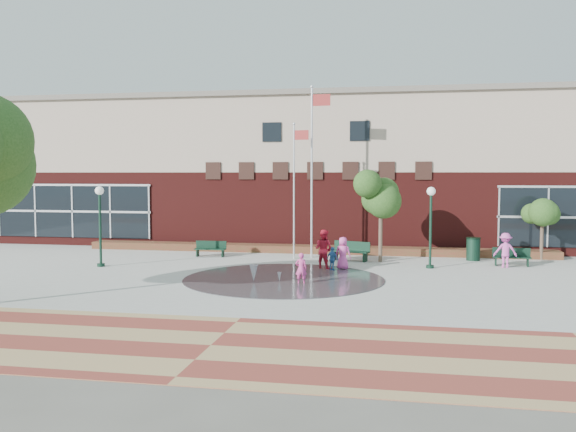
% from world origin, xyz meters
% --- Properties ---
extents(ground, '(120.00, 120.00, 0.00)m').
position_xyz_m(ground, '(0.00, 0.00, 0.00)').
color(ground, '#666056').
rests_on(ground, ground).
extents(plaza_concrete, '(46.00, 18.00, 0.01)m').
position_xyz_m(plaza_concrete, '(0.00, 4.00, 0.00)').
color(plaza_concrete, '#A8A8A0').
rests_on(plaza_concrete, ground).
extents(paver_band, '(46.00, 6.00, 0.01)m').
position_xyz_m(paver_band, '(0.00, -7.00, 0.00)').
color(paver_band, brown).
rests_on(paver_band, ground).
extents(splash_pad, '(8.40, 8.40, 0.01)m').
position_xyz_m(splash_pad, '(0.00, 3.00, 0.00)').
color(splash_pad, '#383A3D').
rests_on(splash_pad, ground).
extents(library_building, '(44.40, 10.40, 9.20)m').
position_xyz_m(library_building, '(0.00, 17.48, 4.64)').
color(library_building, '#4C1513').
rests_on(library_building, ground).
extents(flower_bed, '(26.00, 1.20, 0.40)m').
position_xyz_m(flower_bed, '(0.00, 11.60, 0.00)').
color(flower_bed, maroon).
rests_on(flower_bed, ground).
extents(flagpole_left, '(1.06, 0.17, 9.00)m').
position_xyz_m(flagpole_left, '(0.25, 9.74, 5.01)').
color(flagpole_left, white).
rests_on(flagpole_left, ground).
extents(flagpole_right, '(0.85, 0.25, 7.04)m').
position_xyz_m(flagpole_right, '(-0.58, 9.08, 3.93)').
color(flagpole_right, white).
rests_on(flagpole_right, ground).
extents(lamp_left, '(0.41, 0.41, 3.83)m').
position_xyz_m(lamp_left, '(-9.20, 4.84, 2.38)').
color(lamp_left, black).
rests_on(lamp_left, ground).
extents(lamp_right, '(0.40, 0.40, 3.81)m').
position_xyz_m(lamp_right, '(6.17, 7.15, 2.37)').
color(lamp_right, black).
rests_on(lamp_right, ground).
extents(bench_left, '(1.68, 0.50, 0.84)m').
position_xyz_m(bench_left, '(-5.15, 9.11, 0.27)').
color(bench_left, black).
rests_on(bench_left, ground).
extents(bench_mid, '(2.04, 1.19, 0.99)m').
position_xyz_m(bench_mid, '(2.31, 8.93, 0.32)').
color(bench_mid, black).
rests_on(bench_mid, ground).
extents(bench_right, '(1.76, 0.59, 0.87)m').
position_xyz_m(bench_right, '(10.04, 8.57, 0.28)').
color(bench_right, black).
rests_on(bench_right, ground).
extents(trash_can, '(0.73, 0.73, 1.19)m').
position_xyz_m(trash_can, '(8.45, 10.15, 0.61)').
color(trash_can, black).
rests_on(trash_can, ground).
extents(tree_mid, '(2.74, 2.74, 4.62)m').
position_xyz_m(tree_mid, '(3.82, 8.79, 3.36)').
color(tree_mid, '#4C3A2D').
rests_on(tree_mid, ground).
extents(tree_small_right, '(1.88, 1.88, 3.22)m').
position_xyz_m(tree_small_right, '(11.92, 11.06, 2.35)').
color(tree_small_right, '#4C3A2D').
rests_on(tree_small_right, ground).
extents(water_jet_a, '(0.36, 0.36, 0.69)m').
position_xyz_m(water_jet_a, '(-1.07, 2.11, 0.00)').
color(water_jet_a, white).
rests_on(water_jet_a, ground).
extents(water_jet_b, '(0.17, 0.17, 0.39)m').
position_xyz_m(water_jet_b, '(-0.05, 2.30, 0.00)').
color(water_jet_b, white).
rests_on(water_jet_b, ground).
extents(child_splash, '(0.49, 0.35, 1.27)m').
position_xyz_m(child_splash, '(0.89, 2.04, 0.64)').
color(child_splash, '#DF4193').
rests_on(child_splash, ground).
extents(adult_red, '(1.10, 1.00, 1.84)m').
position_xyz_m(adult_red, '(1.28, 6.12, 0.92)').
color(adult_red, red).
rests_on(adult_red, ground).
extents(adult_pink, '(0.82, 0.63, 1.51)m').
position_xyz_m(adult_pink, '(2.19, 6.11, 0.76)').
color(adult_pink, '#ED4EAB').
rests_on(adult_pink, ground).
extents(child_blue, '(0.68, 0.60, 1.11)m').
position_xyz_m(child_blue, '(1.76, 5.61, 0.55)').
color(child_blue, '#346CAF').
rests_on(child_blue, ground).
extents(person_bench, '(1.08, 0.63, 1.65)m').
position_xyz_m(person_bench, '(9.65, 8.02, 0.82)').
color(person_bench, '#D751B1').
rests_on(person_bench, ground).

